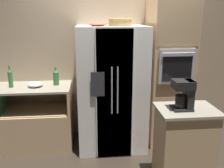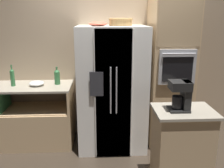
# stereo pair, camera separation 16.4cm
# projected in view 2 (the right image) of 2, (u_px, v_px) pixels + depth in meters

# --- Properties ---
(ground_plane) EXTENTS (20.00, 20.00, 0.00)m
(ground_plane) POSITION_uv_depth(u_px,v_px,m) (112.00, 144.00, 3.89)
(ground_plane) COLOR #382D23
(wall_back) EXTENTS (12.00, 0.06, 2.80)m
(wall_back) POSITION_uv_depth(u_px,v_px,m) (110.00, 50.00, 3.96)
(wall_back) COLOR tan
(wall_back) RESTS_ON ground_plane
(counter_left) EXTENTS (1.30, 0.64, 0.93)m
(counter_left) POSITION_uv_depth(u_px,v_px,m) (29.00, 122.00, 3.84)
(counter_left) COLOR tan
(counter_left) RESTS_ON ground_plane
(refrigerator) EXTENTS (0.98, 0.84, 1.80)m
(refrigerator) POSITION_uv_depth(u_px,v_px,m) (112.00, 88.00, 3.68)
(refrigerator) COLOR white
(refrigerator) RESTS_ON ground_plane
(wall_oven) EXTENTS (0.61, 0.73, 2.22)m
(wall_oven) POSITION_uv_depth(u_px,v_px,m) (170.00, 72.00, 3.73)
(wall_oven) COLOR tan
(wall_oven) RESTS_ON ground_plane
(island_counter) EXTENTS (0.66, 0.51, 0.94)m
(island_counter) POSITION_uv_depth(u_px,v_px,m) (181.00, 148.00, 2.85)
(island_counter) COLOR tan
(island_counter) RESTS_ON ground_plane
(wicker_basket) EXTENTS (0.34, 0.34, 0.10)m
(wicker_basket) POSITION_uv_depth(u_px,v_px,m) (121.00, 21.00, 3.46)
(wicker_basket) COLOR tan
(wicker_basket) RESTS_ON refrigerator
(fruit_bowl) EXTENTS (0.26, 0.26, 0.06)m
(fruit_bowl) POSITION_uv_depth(u_px,v_px,m) (98.00, 24.00, 3.35)
(fruit_bowl) COLOR #DB664C
(fruit_bowl) RESTS_ON refrigerator
(bottle_tall) EXTENTS (0.08, 0.08, 0.27)m
(bottle_tall) POSITION_uv_depth(u_px,v_px,m) (57.00, 76.00, 3.73)
(bottle_tall) COLOR #33723F
(bottle_tall) RESTS_ON counter_left
(bottle_short) EXTENTS (0.06, 0.06, 0.32)m
(bottle_short) POSITION_uv_depth(u_px,v_px,m) (12.00, 77.00, 3.63)
(bottle_short) COLOR #33723F
(bottle_short) RESTS_ON counter_left
(mixing_bowl) EXTENTS (0.22, 0.22, 0.07)m
(mixing_bowl) POSITION_uv_depth(u_px,v_px,m) (37.00, 83.00, 3.67)
(mixing_bowl) COLOR white
(mixing_bowl) RESTS_ON counter_left
(coffee_maker) EXTENTS (0.22, 0.20, 0.33)m
(coffee_maker) POSITION_uv_depth(u_px,v_px,m) (182.00, 95.00, 2.66)
(coffee_maker) COLOR black
(coffee_maker) RESTS_ON island_counter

